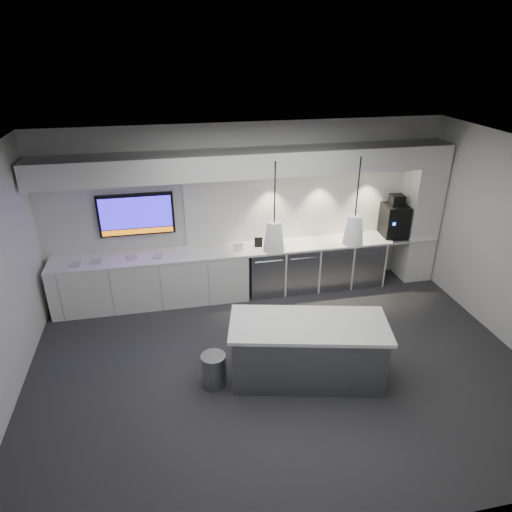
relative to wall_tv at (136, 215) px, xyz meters
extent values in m
plane|color=#2D2E30|center=(1.90, -2.45, -1.56)|extent=(7.00, 7.00, 0.00)
plane|color=black|center=(1.90, -2.45, 1.44)|extent=(7.00, 7.00, 0.00)
plane|color=silver|center=(1.90, 0.05, -0.06)|extent=(7.00, 0.00, 7.00)
plane|color=silver|center=(1.90, -4.95, -0.06)|extent=(7.00, 0.00, 7.00)
cube|color=white|center=(1.90, -0.27, -0.68)|extent=(6.80, 0.65, 0.04)
cube|color=white|center=(0.15, -0.27, -1.13)|extent=(3.30, 0.63, 0.86)
cube|color=gray|center=(2.15, -0.27, -1.13)|extent=(0.60, 0.61, 0.85)
cube|color=gray|center=(2.78, -0.27, -1.13)|extent=(0.60, 0.61, 0.85)
cube|color=gray|center=(3.41, -0.27, -1.13)|extent=(0.60, 0.61, 0.85)
cube|color=gray|center=(4.04, -0.27, -1.13)|extent=(0.60, 0.61, 0.85)
cube|color=white|center=(3.10, 0.03, -0.01)|extent=(4.60, 0.03, 1.30)
cube|color=white|center=(1.90, -0.25, 0.84)|extent=(6.90, 0.60, 0.40)
cube|color=white|center=(5.10, -0.25, -0.26)|extent=(0.55, 0.55, 2.60)
cube|color=black|center=(0.00, 0.00, 0.00)|extent=(1.25, 0.06, 0.72)
cube|color=#2415C7|center=(0.00, -0.03, 0.04)|extent=(1.17, 0.00, 0.54)
cube|color=#CE680C|center=(0.00, -0.03, -0.29)|extent=(1.17, 0.00, 0.09)
cube|color=gray|center=(2.19, -2.70, -1.15)|extent=(2.10, 1.21, 0.83)
cube|color=white|center=(2.19, -2.70, -0.71)|extent=(2.21, 1.33, 0.05)
cylinder|color=gray|center=(0.94, -2.59, -1.33)|extent=(0.36, 0.36, 0.46)
cube|color=black|center=(4.60, -0.24, -0.37)|extent=(0.46, 0.51, 0.58)
cube|color=black|center=(4.60, -0.24, 0.02)|extent=(0.25, 0.25, 0.19)
cube|color=gray|center=(4.60, -0.50, -0.64)|extent=(0.33, 0.23, 0.03)
cube|color=black|center=(2.03, -0.27, -0.57)|extent=(0.14, 0.04, 0.18)
cube|color=white|center=(1.65, -0.36, -0.59)|extent=(0.18, 0.03, 0.14)
cube|color=#BBBBBB|center=(-1.02, -0.37, -0.65)|extent=(0.19, 0.19, 0.02)
cube|color=#BBBBBB|center=(-0.70, -0.33, -0.65)|extent=(0.18, 0.18, 0.02)
cube|color=#BBBBBB|center=(-0.13, -0.29, -0.65)|extent=(0.20, 0.20, 0.02)
cube|color=#BBBBBB|center=(0.29, -0.33, -0.65)|extent=(0.20, 0.20, 0.02)
cone|color=white|center=(1.70, -2.70, 0.59)|extent=(0.25, 0.25, 0.36)
cylinder|color=black|center=(1.70, -2.70, 1.12)|extent=(0.02, 0.02, 0.70)
cone|color=white|center=(2.68, -2.70, 0.59)|extent=(0.25, 0.25, 0.36)
cylinder|color=black|center=(2.68, -2.70, 1.12)|extent=(0.02, 0.02, 0.70)
camera|label=1|loc=(0.52, -7.42, 2.67)|focal=32.00mm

